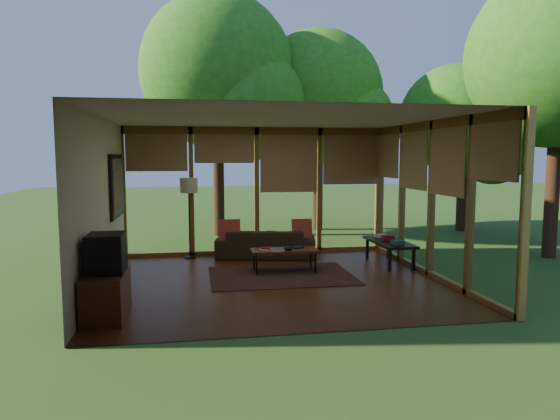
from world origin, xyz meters
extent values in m
plane|color=#5C2E18|center=(0.00, 0.00, 0.00)|extent=(5.50, 5.50, 0.00)
plane|color=white|center=(0.00, 0.00, 2.70)|extent=(5.50, 5.50, 0.00)
cube|color=silver|center=(-2.75, 0.00, 1.35)|extent=(0.04, 5.00, 2.70)
cube|color=silver|center=(0.00, -2.50, 1.35)|extent=(5.50, 0.04, 2.70)
cube|color=brown|center=(0.00, 2.50, 1.35)|extent=(5.50, 0.12, 2.70)
cube|color=brown|center=(2.75, 0.00, 1.35)|extent=(0.12, 5.00, 2.70)
plane|color=#31531F|center=(8.00, 8.00, -0.01)|extent=(40.00, 40.00, 0.00)
cylinder|color=#392014|center=(-0.67, 5.26, 2.76)|extent=(0.28, 0.28, 5.52)
sphere|color=#236116|center=(-0.67, 5.26, 4.29)|extent=(3.99, 3.99, 3.99)
cylinder|color=#392014|center=(2.18, 5.88, 2.44)|extent=(0.28, 0.28, 4.88)
sphere|color=#236116|center=(2.18, 5.88, 3.80)|extent=(3.66, 3.66, 3.66)
cylinder|color=#392014|center=(5.97, 1.09, 2.63)|extent=(0.28, 0.28, 5.26)
sphere|color=#236116|center=(5.97, 1.09, 4.09)|extent=(3.69, 3.69, 3.69)
cylinder|color=#392014|center=(5.88, 4.94, 1.97)|extent=(0.28, 0.28, 3.94)
sphere|color=#236116|center=(5.88, 4.94, 3.07)|extent=(3.11, 3.11, 3.11)
cube|color=brown|center=(0.16, 0.38, 0.01)|extent=(2.48, 1.76, 0.01)
imported|color=#332719|center=(0.12, 2.00, 0.29)|extent=(2.14, 1.18, 0.59)
cube|color=maroon|center=(-0.63, 1.95, 0.59)|extent=(0.43, 0.23, 0.45)
cube|color=maroon|center=(0.87, 1.95, 0.58)|extent=(0.40, 0.22, 0.42)
cube|color=beige|center=(-0.09, 0.57, 0.44)|extent=(0.22, 0.18, 0.03)
cube|color=maroon|center=(-0.09, 0.57, 0.47)|extent=(0.18, 0.16, 0.03)
cube|color=black|center=(0.51, 0.70, 0.44)|extent=(0.23, 0.20, 0.03)
ellipsoid|color=black|center=(0.31, 0.52, 0.46)|extent=(0.16, 0.16, 0.07)
cube|color=#5B2E18|center=(-2.47, -1.47, 0.30)|extent=(0.50, 1.00, 0.60)
cube|color=black|center=(-2.45, -1.47, 0.85)|extent=(0.45, 0.55, 0.50)
cube|color=#376057|center=(2.40, 0.59, 0.49)|extent=(0.23, 0.19, 0.08)
cube|color=maroon|center=(2.40, 1.04, 0.50)|extent=(0.24, 0.19, 0.10)
cube|color=beige|center=(2.40, 1.44, 0.48)|extent=(0.26, 0.22, 0.06)
cylinder|color=black|center=(-1.43, 2.25, 0.01)|extent=(0.26, 0.26, 0.03)
cylinder|color=black|center=(-1.43, 2.25, 0.79)|extent=(0.03, 0.03, 1.52)
cylinder|color=beige|center=(-1.43, 2.25, 1.50)|extent=(0.36, 0.36, 0.30)
cube|color=#5B2E18|center=(0.26, 0.62, 0.40)|extent=(1.20, 0.50, 0.05)
cylinder|color=black|center=(-0.27, 0.44, 0.19)|extent=(0.03, 0.03, 0.38)
cylinder|color=black|center=(0.79, 0.44, 0.19)|extent=(0.03, 0.03, 0.38)
cylinder|color=black|center=(-0.27, 0.80, 0.19)|extent=(0.03, 0.03, 0.38)
cylinder|color=black|center=(0.79, 0.80, 0.19)|extent=(0.03, 0.03, 0.38)
cube|color=black|center=(2.40, 0.99, 0.43)|extent=(0.60, 1.40, 0.05)
cube|color=black|center=(2.17, 0.39, 0.20)|extent=(0.05, 0.05, 0.40)
cube|color=black|center=(2.63, 0.39, 0.20)|extent=(0.05, 0.05, 0.40)
cube|color=black|center=(2.17, 1.59, 0.20)|extent=(0.05, 0.05, 0.40)
cube|color=black|center=(2.63, 1.59, 0.20)|extent=(0.05, 0.05, 0.40)
cube|color=black|center=(-2.72, 1.40, 1.55)|extent=(0.05, 1.35, 1.15)
cube|color=#165266|center=(-2.69, 1.40, 1.55)|extent=(0.02, 1.20, 1.00)
camera|label=1|loc=(-1.32, -8.07, 2.08)|focal=32.00mm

